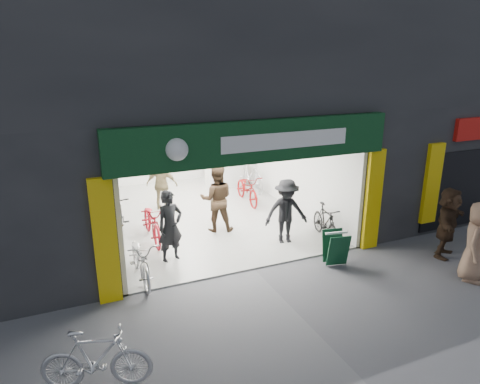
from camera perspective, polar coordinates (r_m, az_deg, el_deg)
ground at (r=10.14m, az=1.97°, el=-10.30°), size 60.00×60.00×0.00m
building at (r=13.94m, az=-3.41°, el=15.76°), size 17.00×10.27×8.00m
bike_left_front at (r=9.77m, az=-13.11°, el=-8.65°), size 0.66×1.90×1.00m
bike_left_midfront at (r=12.60m, az=-15.78°, el=-2.54°), size 0.68×1.88×1.11m
bike_left_midback at (r=11.71m, az=-11.63°, el=-3.87°), size 0.74×2.04×1.07m
bike_left_back at (r=14.51m, az=-16.89°, el=-0.31°), size 0.48×1.61×0.96m
bike_right_front at (r=11.77m, az=11.32°, el=-4.00°), size 0.76×1.67×0.97m
bike_right_mid at (r=14.41m, az=0.98°, el=0.44°), size 0.82×1.96×1.01m
bike_right_back at (r=15.79m, az=1.31°, el=2.33°), size 0.69×2.03×1.20m
parked_bike at (r=7.07m, az=-18.63°, el=-20.36°), size 1.70×0.95×0.98m
customer_a at (r=10.31m, az=-9.29°, el=-4.59°), size 0.74×0.59×1.78m
customer_b at (r=11.93m, az=-3.14°, el=-0.95°), size 1.12×0.99×1.92m
customer_c at (r=11.21m, az=6.17°, el=-2.67°), size 1.24×0.86×1.76m
customer_d at (r=13.84m, az=-10.36°, el=0.98°), size 1.09×0.86×1.72m
pedestrian_near at (r=10.67m, az=29.02°, el=-5.83°), size 1.05×0.91×1.80m
pedestrian_far at (r=11.61m, az=25.94°, el=-3.68°), size 1.66×1.31×1.77m
sandwich_board at (r=10.45m, az=12.62°, el=-7.19°), size 0.61×0.62×0.80m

